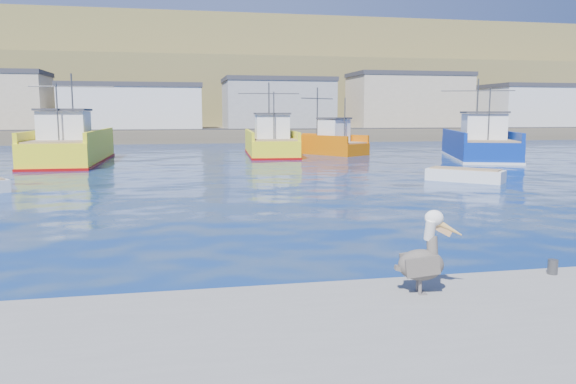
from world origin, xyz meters
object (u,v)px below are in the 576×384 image
object	(u,v)px
boat_orange	(326,143)
skiff_far	(486,147)
trawler_yellow_a	(71,147)
pelican	(424,258)
skiff_mid	(465,176)
trawler_yellow_b	(271,143)
trawler_blue	(479,145)

from	to	relation	value
boat_orange	skiff_far	size ratio (longest dim) A/B	2.34
trawler_yellow_a	pelican	size ratio (longest dim) A/B	9.22
pelican	boat_orange	bearing A→B (deg)	77.29
skiff_far	boat_orange	bearing A→B (deg)	-170.03
skiff_mid	skiff_far	bearing A→B (deg)	57.34
trawler_yellow_a	boat_orange	xyz separation A→B (m)	(21.38, 5.20, -0.16)
skiff_mid	skiff_far	size ratio (longest dim) A/B	1.06
trawler_yellow_b	pelican	bearing A→B (deg)	-95.59
boat_orange	trawler_blue	bearing A→B (deg)	-35.15
boat_orange	skiff_mid	bearing A→B (deg)	-84.73
trawler_yellow_a	pelican	world-z (taller)	trawler_yellow_a
trawler_yellow_b	trawler_blue	xyz separation A→B (m)	(16.23, -7.14, 0.04)
trawler_yellow_b	boat_orange	size ratio (longest dim) A/B	1.39
boat_orange	pelican	bearing A→B (deg)	-102.71
skiff_mid	boat_orange	bearing A→B (deg)	95.27
trawler_blue	pelican	bearing A→B (deg)	-121.29
pelican	trawler_yellow_b	bearing A→B (deg)	84.41
trawler_yellow_a	skiff_mid	size ratio (longest dim) A/B	3.57
trawler_yellow_a	trawler_yellow_b	bearing A→B (deg)	16.04
skiff_mid	trawler_yellow_b	bearing A→B (deg)	108.90
trawler_yellow_a	trawler_yellow_b	xyz separation A→B (m)	(16.11, 4.63, -0.12)
trawler_yellow_a	skiff_mid	world-z (taller)	trawler_yellow_a
skiff_mid	skiff_far	xyz separation A→B (m)	(16.06, 25.05, -0.02)
boat_orange	trawler_yellow_b	bearing A→B (deg)	-173.85
trawler_yellow_a	boat_orange	size ratio (longest dim) A/B	1.63
trawler_yellow_a	trawler_blue	size ratio (longest dim) A/B	1.06
skiff_mid	trawler_blue	bearing A→B (deg)	57.75
trawler_blue	skiff_mid	xyz separation A→B (m)	(-8.94, -14.16, -0.82)
boat_orange	skiff_mid	distance (m)	21.98
trawler_yellow_a	boat_orange	distance (m)	22.01
pelican	skiff_far	bearing A→B (deg)	58.24
trawler_yellow_b	boat_orange	bearing A→B (deg)	6.15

